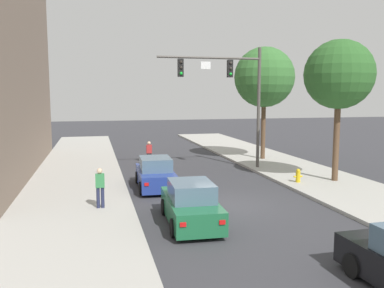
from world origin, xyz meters
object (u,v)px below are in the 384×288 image
object	(u,v)px
pedestrian_crossing_road	(149,152)
traffic_signal_mast	(231,85)
car_following_green	(191,205)
street_tree_second	(264,77)
car_lead_blue	(155,174)
street_tree_nearest	(339,75)
pedestrian_sidewalk_left_walker	(100,186)
fire_hydrant	(298,175)

from	to	relation	value
pedestrian_crossing_road	traffic_signal_mast	bearing A→B (deg)	-32.03
car_following_green	street_tree_second	world-z (taller)	street_tree_second
car_lead_blue	street_tree_second	size ratio (longest dim) A/B	0.54
street_tree_nearest	car_lead_blue	bearing A→B (deg)	173.37
car_lead_blue	pedestrian_crossing_road	xyz separation A→B (m)	(0.58, 6.67, 0.19)
car_lead_blue	street_tree_nearest	size ratio (longest dim) A/B	0.58
traffic_signal_mast	pedestrian_sidewalk_left_walker	size ratio (longest dim) A/B	4.57
street_tree_second	car_following_green	bearing A→B (deg)	-123.30
fire_hydrant	traffic_signal_mast	bearing A→B (deg)	114.00
pedestrian_sidewalk_left_walker	fire_hydrant	world-z (taller)	pedestrian_sidewalk_left_walker
car_lead_blue	street_tree_nearest	bearing A→B (deg)	-6.63
traffic_signal_mast	car_lead_blue	bearing A→B (deg)	-145.01
traffic_signal_mast	car_following_green	world-z (taller)	traffic_signal_mast
traffic_signal_mast	fire_hydrant	xyz separation A→B (m)	(2.12, -4.76, -4.83)
pedestrian_sidewalk_left_walker	car_lead_blue	bearing A→B (deg)	52.07
car_following_green	fire_hydrant	bearing A→B (deg)	35.31
pedestrian_sidewalk_left_walker	pedestrian_crossing_road	xyz separation A→B (m)	(3.38, 10.26, -0.15)
car_lead_blue	street_tree_second	distance (m)	12.38
pedestrian_crossing_road	car_lead_blue	bearing A→B (deg)	-94.98
pedestrian_sidewalk_left_walker	fire_hydrant	distance (m)	10.55
street_tree_second	car_lead_blue	bearing A→B (deg)	-142.27
pedestrian_sidewalk_left_walker	street_tree_second	xyz separation A→B (m)	(11.66, 10.45, 4.90)
pedestrian_sidewalk_left_walker	street_tree_nearest	world-z (taller)	street_tree_nearest
street_tree_nearest	traffic_signal_mast	bearing A→B (deg)	131.44
traffic_signal_mast	street_tree_nearest	size ratio (longest dim) A/B	1.01
fire_hydrant	street_tree_nearest	size ratio (longest dim) A/B	0.10
car_lead_blue	street_tree_second	xyz separation A→B (m)	(8.87, 6.86, 5.24)
street_tree_second	traffic_signal_mast	bearing A→B (deg)	-138.54
fire_hydrant	street_tree_second	distance (m)	9.72
pedestrian_sidewalk_left_walker	pedestrian_crossing_road	distance (m)	10.80
pedestrian_crossing_road	street_tree_nearest	world-z (taller)	street_tree_nearest
car_following_green	pedestrian_crossing_road	distance (m)	12.70
car_following_green	street_tree_nearest	size ratio (longest dim) A/B	0.58
traffic_signal_mast	street_tree_nearest	xyz separation A→B (m)	(4.26, -4.83, 0.42)
car_lead_blue	fire_hydrant	distance (m)	7.51
car_lead_blue	pedestrian_crossing_road	world-z (taller)	pedestrian_crossing_road
traffic_signal_mast	street_tree_nearest	distance (m)	6.45
car_lead_blue	pedestrian_crossing_road	distance (m)	6.70
fire_hydrant	street_tree_nearest	distance (m)	5.68
traffic_signal_mast	car_lead_blue	xyz separation A→B (m)	(-5.31, -3.72, -4.62)
fire_hydrant	car_lead_blue	bearing A→B (deg)	171.97
pedestrian_crossing_road	fire_hydrant	xyz separation A→B (m)	(6.85, -7.72, -0.41)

